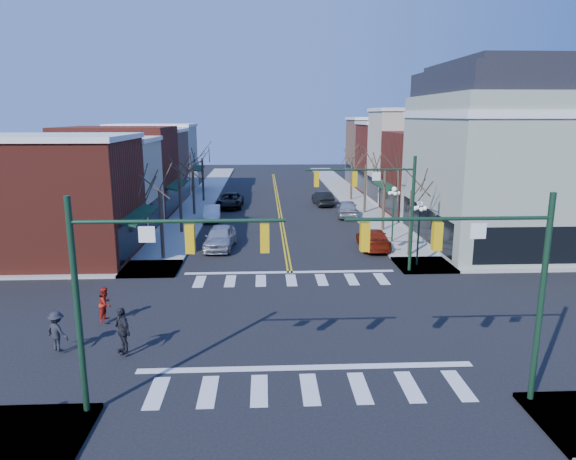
{
  "coord_description": "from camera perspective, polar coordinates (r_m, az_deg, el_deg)",
  "views": [
    {
      "loc": [
        -1.56,
        -22.73,
        9.52
      ],
      "look_at": [
        -0.14,
        7.33,
        2.8
      ],
      "focal_mm": 32.0,
      "sensor_mm": 36.0,
      "label": 1
    }
  ],
  "objects": [
    {
      "name": "sidewalk_left",
      "position": [
        44.35,
        -11.97,
        0.01
      ],
      "size": [
        3.5,
        70.0,
        0.15
      ],
      "primitive_type": "cube",
      "color": "#9E9B93",
      "rests_on": "ground"
    },
    {
      "name": "lamppost_corner",
      "position": [
        33.37,
        14.36,
        0.85
      ],
      "size": [
        0.36,
        0.36,
        4.33
      ],
      "color": "#14331E",
      "rests_on": "ground"
    },
    {
      "name": "tree_right_d",
      "position": [
        59.0,
        7.07,
        5.64
      ],
      "size": [
        0.24,
        0.24,
        4.97
      ],
      "primitive_type": "cylinder",
      "color": "#382B21",
      "rests_on": "ground"
    },
    {
      "name": "traffic_mast_far_right",
      "position": [
        31.33,
        10.46,
        3.54
      ],
      "size": [
        6.6,
        0.28,
        7.2
      ],
      "color": "#14331E",
      "rests_on": "ground"
    },
    {
      "name": "car_right_mid",
      "position": [
        49.57,
        6.59,
        2.4
      ],
      "size": [
        2.41,
        5.0,
        1.65
      ],
      "primitive_type": "imported",
      "rotation": [
        0.0,
        0.0,
        3.04
      ],
      "color": "#B0B0B5",
      "rests_on": "ground"
    },
    {
      "name": "car_left_mid",
      "position": [
        48.01,
        -8.45,
        1.86
      ],
      "size": [
        1.74,
        4.32,
        1.39
      ],
      "primitive_type": "imported",
      "rotation": [
        0.0,
        0.0,
        0.06
      ],
      "color": "white",
      "rests_on": "ground"
    },
    {
      "name": "bldg_left_brick_a",
      "position": [
        37.6,
        -24.47,
        3.01
      ],
      "size": [
        10.0,
        8.5,
        8.0
      ],
      "primitive_type": "cube",
      "color": "maroon",
      "rests_on": "ground"
    },
    {
      "name": "tree_right_a",
      "position": [
        35.9,
        13.46,
        0.65
      ],
      "size": [
        0.24,
        0.24,
        4.62
      ],
      "primitive_type": "cylinder",
      "color": "#382B21",
      "rests_on": "ground"
    },
    {
      "name": "bldg_right_brick_a",
      "position": [
        51.69,
        16.68,
        5.93
      ],
      "size": [
        10.0,
        8.5,
        8.0
      ],
      "primitive_type": "cube",
      "color": "maroon",
      "rests_on": "ground"
    },
    {
      "name": "car_left_far",
      "position": [
        54.62,
        -6.43,
        3.28
      ],
      "size": [
        2.7,
        5.58,
        1.53
      ],
      "primitive_type": "imported",
      "rotation": [
        0.0,
        0.0,
        -0.03
      ],
      "color": "black",
      "rests_on": "ground"
    },
    {
      "name": "tree_left_d",
      "position": [
        58.56,
        -9.43,
        5.48
      ],
      "size": [
        0.24,
        0.24,
        4.9
      ],
      "primitive_type": "cylinder",
      "color": "#382B21",
      "rests_on": "ground"
    },
    {
      "name": "bldg_right_tan",
      "position": [
        73.9,
        10.77,
        8.47
      ],
      "size": [
        10.0,
        8.0,
        9.0
      ],
      "primitive_type": "cube",
      "color": "#88614B",
      "rests_on": "ground"
    },
    {
      "name": "ground",
      "position": [
        24.69,
        1.14,
        -10.09
      ],
      "size": [
        160.0,
        160.0,
        0.0
      ],
      "primitive_type": "plane",
      "color": "black",
      "rests_on": "ground"
    },
    {
      "name": "tree_right_b",
      "position": [
        43.46,
        10.6,
        3.19
      ],
      "size": [
        0.24,
        0.24,
        5.18
      ],
      "primitive_type": "cylinder",
      "color": "#382B21",
      "rests_on": "ground"
    },
    {
      "name": "victorian_corner",
      "position": [
        41.48,
        23.33,
        7.61
      ],
      "size": [
        12.25,
        14.25,
        13.3
      ],
      "color": "#97A18B",
      "rests_on": "ground"
    },
    {
      "name": "tree_left_c",
      "position": [
        50.72,
        -10.45,
        4.16
      ],
      "size": [
        0.24,
        0.24,
        4.55
      ],
      "primitive_type": "cylinder",
      "color": "#382B21",
      "rests_on": "ground"
    },
    {
      "name": "car_right_near",
      "position": [
        38.01,
        9.46,
        -0.97
      ],
      "size": [
        2.24,
        5.06,
        1.44
      ],
      "primitive_type": "imported",
      "rotation": [
        0.0,
        0.0,
        3.1
      ],
      "color": "maroon",
      "rests_on": "ground"
    },
    {
      "name": "lamppost_midblock",
      "position": [
        39.52,
        11.65,
        2.77
      ],
      "size": [
        0.36,
        0.36,
        4.33
      ],
      "color": "#14331E",
      "rests_on": "ground"
    },
    {
      "name": "bldg_left_stucco_a",
      "position": [
        44.84,
        -20.85,
        4.37
      ],
      "size": [
        10.0,
        7.0,
        7.5
      ],
      "primitive_type": "cube",
      "color": "#B9B299",
      "rests_on": "ground"
    },
    {
      "name": "pedestrian_dark_a",
      "position": [
        21.98,
        -17.93,
        -10.55
      ],
      "size": [
        1.09,
        1.16,
        1.92
      ],
      "primitive_type": "imported",
      "rotation": [
        0.0,
        0.0,
        -0.86
      ],
      "color": "black",
      "rests_on": "sidewalk_left"
    },
    {
      "name": "bldg_right_stucco",
      "position": [
        58.93,
        14.27,
        7.8
      ],
      "size": [
        10.0,
        7.0,
        10.0
      ],
      "primitive_type": "cube",
      "color": "#B9B299",
      "rests_on": "ground"
    },
    {
      "name": "traffic_mast_near_left",
      "position": [
        16.55,
        -16.58,
        -4.85
      ],
      "size": [
        6.6,
        0.28,
        7.2
      ],
      "color": "#14331E",
      "rests_on": "ground"
    },
    {
      "name": "tree_left_a",
      "position": [
        35.15,
        -13.87,
        0.49
      ],
      "size": [
        0.24,
        0.24,
        4.76
      ],
      "primitive_type": "cylinder",
      "color": "#382B21",
      "rests_on": "ground"
    },
    {
      "name": "bldg_right_brick_b",
      "position": [
        66.18,
        12.36,
        7.73
      ],
      "size": [
        10.0,
        8.0,
        8.5
      ],
      "primitive_type": "cube",
      "color": "maroon",
      "rests_on": "ground"
    },
    {
      "name": "tree_right_c",
      "position": [
        51.21,
        8.56,
        4.47
      ],
      "size": [
        0.24,
        0.24,
        4.83
      ],
      "primitive_type": "cylinder",
      "color": "#382B21",
      "rests_on": "ground"
    },
    {
      "name": "bldg_left_tan",
      "position": [
        60.38,
        -16.15,
        6.75
      ],
      "size": [
        10.0,
        7.5,
        7.8
      ],
      "primitive_type": "cube",
      "color": "#88614B",
      "rests_on": "ground"
    },
    {
      "name": "tree_left_b",
      "position": [
        42.86,
        -11.87,
        2.92
      ],
      "size": [
        0.24,
        0.24,
        5.04
      ],
      "primitive_type": "cylinder",
      "color": "#382B21",
      "rests_on": "ground"
    },
    {
      "name": "car_left_near",
      "position": [
        37.73,
        -7.56,
        -0.81
      ],
      "size": [
        2.36,
        5.12,
        1.7
      ],
      "primitive_type": "imported",
      "rotation": [
        0.0,
        0.0,
        -0.07
      ],
      "color": "#B3B4B8",
      "rests_on": "ground"
    },
    {
      "name": "car_right_far",
      "position": [
        55.85,
        3.88,
        3.53
      ],
      "size": [
        2.07,
        4.74,
        1.51
      ],
      "primitive_type": "imported",
      "rotation": [
        0.0,
        0.0,
        3.25
      ],
      "color": "black",
      "rests_on": "ground"
    },
    {
      "name": "sidewalk_right",
      "position": [
        44.96,
        10.62,
        0.24
      ],
      "size": [
        3.5,
        70.0,
        0.15
      ],
      "primitive_type": "cube",
      "color": "#9E9B93",
      "rests_on": "ground"
    },
    {
      "name": "bldg_left_stucco_b",
      "position": [
        67.9,
        -14.67,
        7.6
      ],
      "size": [
        10.0,
        8.0,
        8.2
      ],
      "primitive_type": "cube",
      "color": "#B9B299",
      "rests_on": "ground"
    },
    {
      "name": "traffic_mast_near_right",
      "position": [
        17.57,
        21.33,
        -4.19
      ],
      "size": [
        6.6,
        0.28,
        7.2
      ],
      "color": "#14331E",
      "rests_on": "ground"
    },
    {
      "name": "bldg_left_brick_b",
      "position": [
        52.39,
        -18.23,
        6.19
      ],
      "size": [
        10.0,
        9.0,
        8.5
      ],
      "primitive_type": "cube",
      "color": "maroon",
      "rests_on": "ground"
    },
    {
      "name": "pedestrian_red_b",
      "position": [
        25.58,
        -19.62,
        -7.73
      ],
      "size": [
        0.72,
        0.87,
        1.62
      ],
      "primitive_type": "imported",
      "rotation": [
        0.0,
        0.0,
        1.42
      ],
      "color": "#AD1C12",
      "rests_on": "sidewalk_left"
    },
    {
      "name": "pedestrian_dark_b",
      "position": [
        23.15,
        -24.28,
        -10.22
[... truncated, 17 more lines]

